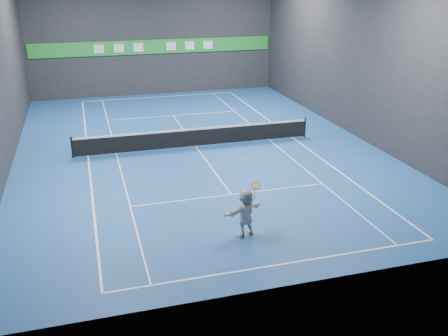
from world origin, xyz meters
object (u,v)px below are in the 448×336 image
object	(u,v)px
tennis_ball	(243,153)
tennis_net	(196,137)
tennis_racket	(256,187)
player	(246,212)

from	to	relation	value
tennis_ball	tennis_net	size ratio (longest dim) A/B	0.01
tennis_racket	tennis_net	bearing A→B (deg)	89.05
tennis_ball	player	bearing A→B (deg)	-47.35
tennis_ball	tennis_net	xyz separation A→B (m)	(0.62, 9.68, -2.43)
tennis_ball	tennis_racket	bearing A→B (deg)	-6.70
player	tennis_ball	size ratio (longest dim) A/B	27.13
player	tennis_net	bearing A→B (deg)	-115.91
tennis_racket	player	bearing A→B (deg)	-172.57
player	tennis_racket	bearing A→B (deg)	164.61
player	tennis_net	xyz separation A→B (m)	(0.53, 9.78, -0.32)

